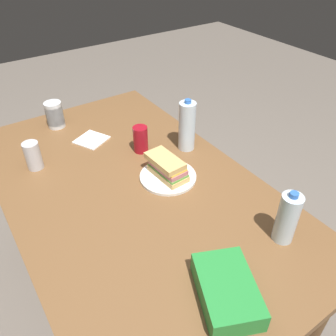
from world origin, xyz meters
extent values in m
plane|color=#70665B|center=(0.00, 0.00, 0.00)|extent=(8.00, 8.00, 0.00)
cube|color=brown|center=(0.00, 0.00, 0.74)|extent=(1.56, 0.92, 0.04)
cylinder|color=brown|center=(-0.70, -0.38, 0.36)|extent=(0.07, 0.07, 0.72)
cylinder|color=brown|center=(0.70, -0.38, 0.36)|extent=(0.07, 0.07, 0.72)
cylinder|color=brown|center=(0.70, 0.38, 0.36)|extent=(0.07, 0.07, 0.72)
cylinder|color=white|center=(-0.04, -0.15, 0.77)|extent=(0.23, 0.23, 0.01)
cube|color=#DBB26B|center=(-0.04, -0.15, 0.78)|extent=(0.18, 0.10, 0.02)
cube|color=#599E3F|center=(-0.04, -0.15, 0.80)|extent=(0.17, 0.10, 0.01)
cube|color=#C6727A|center=(-0.04, -0.15, 0.81)|extent=(0.16, 0.09, 0.02)
cube|color=yellow|center=(-0.04, -0.15, 0.83)|extent=(0.15, 0.09, 0.01)
cube|color=#DBB26B|center=(-0.03, -0.14, 0.84)|extent=(0.18, 0.10, 0.02)
cylinder|color=maroon|center=(0.19, -0.16, 0.82)|extent=(0.07, 0.07, 0.12)
cube|color=#268C38|center=(-0.58, 0.02, 0.80)|extent=(0.27, 0.23, 0.07)
cylinder|color=silver|center=(-0.52, -0.29, 0.85)|extent=(0.07, 0.07, 0.18)
cylinder|color=blue|center=(-0.52, -0.29, 0.95)|extent=(0.03, 0.03, 0.02)
cylinder|color=silver|center=(0.62, 0.08, 0.81)|extent=(0.08, 0.08, 0.09)
cylinder|color=silver|center=(0.62, 0.08, 0.83)|extent=(0.08, 0.08, 0.09)
cylinder|color=silver|center=(0.62, 0.08, 0.84)|extent=(0.08, 0.08, 0.09)
cylinder|color=silver|center=(0.10, -0.34, 0.87)|extent=(0.07, 0.07, 0.23)
cylinder|color=blue|center=(0.10, -0.34, 1.00)|extent=(0.03, 0.03, 0.02)
cylinder|color=silver|center=(0.33, 0.28, 0.82)|extent=(0.07, 0.07, 0.12)
cube|color=white|center=(0.40, -0.01, 0.76)|extent=(0.17, 0.17, 0.01)
camera|label=1|loc=(-0.94, 0.46, 1.64)|focal=36.54mm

